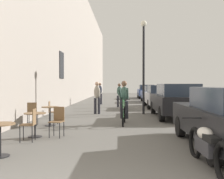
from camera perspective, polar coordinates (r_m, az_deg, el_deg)
The scene contains 19 objects.
building_facade_left at distance 17.53m, azimuth -11.79°, elevation 14.13°, with size 0.54×68.00×11.02m.
cafe_table_near at distance 6.17m, azimuth -23.48°, elevation -8.72°, with size 0.64×0.64×0.72m.
cafe_table_mid at distance 8.06m, azimuth -16.62°, elevation -6.36°, with size 0.64×0.64×0.72m.
cafe_chair_mid_toward_street at distance 7.48m, azimuth -17.55°, elevation -6.97°, with size 0.41×0.41×0.89m.
cafe_chair_mid_toward_wall at distance 7.94m, azimuth -11.90°, elevation -6.47°, with size 0.44×0.44×0.89m.
cafe_table_far at distance 10.07m, azimuth -13.50°, elevation -4.84°, with size 0.64×0.64×0.72m.
cafe_chair_far_toward_street at distance 10.61m, azimuth -13.09°, elevation -4.55°, with size 0.43×0.43×0.89m.
cafe_chair_far_toward_wall at distance 10.20m, azimuth -17.15°, elevation -4.80°, with size 0.44×0.44×0.89m.
cyclist_on_bicycle at distance 10.25m, azimuth 2.67°, elevation -3.08°, with size 0.52×1.76×1.74m.
pedestrian_near at distance 13.65m, azimuth -3.31°, elevation -1.39°, with size 0.36×0.26×1.71m.
pedestrian_mid at distance 15.76m, azimuth 2.60°, elevation -1.29°, with size 0.37×0.29×1.59m.
pedestrian_far at distance 17.67m, azimuth 1.63°, elevation -0.94°, with size 0.37×0.28×1.63m.
pedestrian_furthest at distance 20.13m, azimuth -2.68°, elevation -0.61°, with size 0.35×0.25×1.68m.
street_lamp at distance 13.75m, azimuth 6.98°, elevation 7.59°, with size 0.32×0.32×4.90m.
parked_car_second at distance 12.51m, azimuth 13.79°, elevation -2.29°, with size 1.89×4.47×1.59m.
parked_car_third at distance 17.64m, azimuth 10.38°, elevation -1.41°, with size 1.81×4.24×1.51m.
parked_car_fourth at distance 23.16m, azimuth 8.88°, elevation -0.89°, with size 1.83×4.09×1.43m.
parked_car_fifth at distance 29.18m, azimuth 7.50°, elevation -0.38°, with size 1.83×4.27×1.51m.
parked_motorcycle at distance 5.29m, azimuth 20.31°, elevation -11.62°, with size 0.62×2.15×0.92m.
Camera 1 is at (0.70, -2.58, 1.57)m, focal length 41.47 mm.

